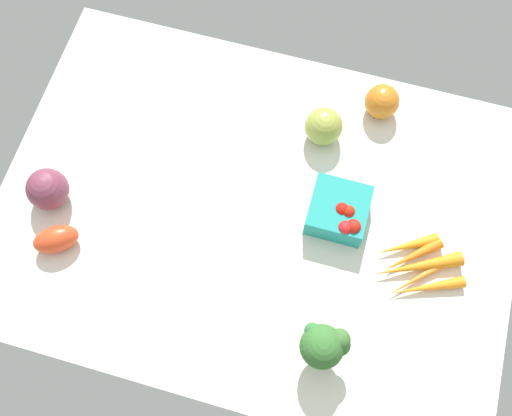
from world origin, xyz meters
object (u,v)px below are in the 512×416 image
Objects in this scene: berry_basket at (339,211)px; heirloom_tomato_orange at (382,102)px; heirloom_tomato_green at (324,126)px; red_onion_near_basket at (48,189)px; roma_tomato at (56,239)px; broccoli_head at (325,346)px; carrot_bunch at (417,266)px.

berry_basket is 1.55× the size of heirloom_tomato_orange.
heirloom_tomato_orange is 0.93× the size of heirloom_tomato_green.
red_onion_near_basket is (59.72, 37.80, 0.52)cm from heirloom_tomato_orange.
red_onion_near_basket is at bearing 11.39° from berry_basket.
berry_basket is 55.51cm from roma_tomato.
heirloom_tomato_orange is 13.94cm from heirloom_tomato_green.
roma_tomato is (54.75, -6.51, -4.76)cm from broccoli_head.
carrot_bunch is 73.99cm from red_onion_near_basket.
roma_tomato is at bearing 40.23° from heirloom_tomato_green.
roma_tomato is 1.06× the size of red_onion_near_basket.
broccoli_head is at bearing 89.98° from heirloom_tomato_orange.
broccoli_head reaches higher than carrot_bunch.
broccoli_head is at bearing 55.70° from carrot_bunch.
red_onion_near_basket is (49.27, 28.58, 0.23)cm from heirloom_tomato_green.
red_onion_near_basket reaches higher than roma_tomato.
broccoli_head is at bearing 139.83° from roma_tomato.
heirloom_tomato_orange is (14.03, -32.63, 2.41)cm from carrot_bunch.
red_onion_near_basket is (59.70, -15.42, -3.19)cm from broccoli_head.
heirloom_tomato_orange is (-0.02, -53.22, -3.71)cm from broccoli_head.
heirloom_tomato_green is 56.96cm from red_onion_near_basket.
broccoli_head is 1.38× the size of red_onion_near_basket.
roma_tomato is 71.99cm from heirloom_tomato_orange.
carrot_bunch is (-68.80, -14.09, -1.36)cm from roma_tomato.
broccoli_head reaches higher than red_onion_near_basket.
berry_basket is at bearing -19.97° from carrot_bunch.
broccoli_head is at bearing 165.51° from red_onion_near_basket.
broccoli_head is 25.67cm from carrot_bunch.
roma_tomato is at bearing 11.57° from carrot_bunch.
roma_tomato is at bearing 21.47° from berry_basket.
heirloom_tomato_orange is at bearing -138.57° from heirloom_tomato_green.
red_onion_near_basket reaches higher than heirloom_tomato_orange.
heirloom_tomato_green is (10.45, 9.22, 0.30)cm from heirloom_tomato_orange.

